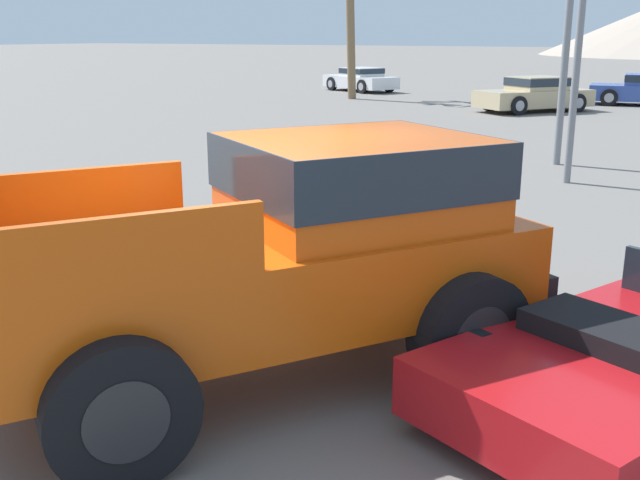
% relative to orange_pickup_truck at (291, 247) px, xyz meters
% --- Properties ---
extents(ground_plane, '(320.00, 320.00, 0.00)m').
position_rel_orange_pickup_truck_xyz_m(ground_plane, '(-0.62, -0.17, -1.11)').
color(ground_plane, slate).
extents(orange_pickup_truck, '(4.14, 4.94, 1.97)m').
position_rel_orange_pickup_truck_xyz_m(orange_pickup_truck, '(0.00, 0.00, 0.00)').
color(orange_pickup_truck, '#CC4C0C').
rests_on(orange_pickup_truck, ground_plane).
extents(parked_car_white, '(4.39, 3.34, 1.16)m').
position_rel_orange_pickup_truck_xyz_m(parked_car_white, '(-13.44, 29.15, -0.51)').
color(parked_car_white, white).
rests_on(parked_car_white, ground_plane).
extents(parked_car_tan, '(3.99, 4.45, 1.26)m').
position_rel_orange_pickup_truck_xyz_m(parked_car_tan, '(-3.48, 23.22, -0.47)').
color(parked_car_tan, tan).
rests_on(parked_car_tan, ground_plane).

